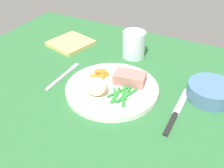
% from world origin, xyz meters
% --- Properties ---
extents(dining_table, '(1.20, 0.90, 0.02)m').
position_xyz_m(dining_table, '(0.00, 0.00, 0.01)').
color(dining_table, '#2D6B38').
rests_on(dining_table, ground).
extents(dinner_plate, '(0.27, 0.27, 0.02)m').
position_xyz_m(dinner_plate, '(-0.03, 0.02, 0.03)').
color(dinner_plate, white).
rests_on(dinner_plate, dining_table).
extents(meat_portion, '(0.10, 0.07, 0.03)m').
position_xyz_m(meat_portion, '(0.01, 0.06, 0.05)').
color(meat_portion, '#B2756B').
rests_on(meat_portion, dinner_plate).
extents(mashed_potatoes, '(0.06, 0.06, 0.05)m').
position_xyz_m(mashed_potatoes, '(-0.05, -0.03, 0.06)').
color(mashed_potatoes, beige).
rests_on(mashed_potatoes, dinner_plate).
extents(carrot_slices, '(0.04, 0.05, 0.01)m').
position_xyz_m(carrot_slices, '(-0.09, 0.05, 0.04)').
color(carrot_slices, orange).
rests_on(carrot_slices, dinner_plate).
extents(green_beans, '(0.07, 0.09, 0.01)m').
position_xyz_m(green_beans, '(0.02, -0.01, 0.04)').
color(green_beans, '#2D8C38').
rests_on(green_beans, dinner_plate).
extents(fork, '(0.01, 0.17, 0.00)m').
position_xyz_m(fork, '(-0.20, 0.02, 0.02)').
color(fork, silver).
rests_on(fork, dining_table).
extents(knife, '(0.02, 0.20, 0.01)m').
position_xyz_m(knife, '(0.17, 0.02, 0.02)').
color(knife, black).
rests_on(knife, dining_table).
extents(water_glass, '(0.08, 0.08, 0.09)m').
position_xyz_m(water_glass, '(-0.06, 0.24, 0.06)').
color(water_glass, silver).
rests_on(water_glass, dining_table).
extents(salad_bowl, '(0.13, 0.13, 0.04)m').
position_xyz_m(salad_bowl, '(0.23, 0.12, 0.04)').
color(salad_bowl, '#4C7299').
rests_on(salad_bowl, dining_table).
extents(napkin, '(0.17, 0.17, 0.01)m').
position_xyz_m(napkin, '(-0.30, 0.21, 0.03)').
color(napkin, '#DBBC6B').
rests_on(napkin, dining_table).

